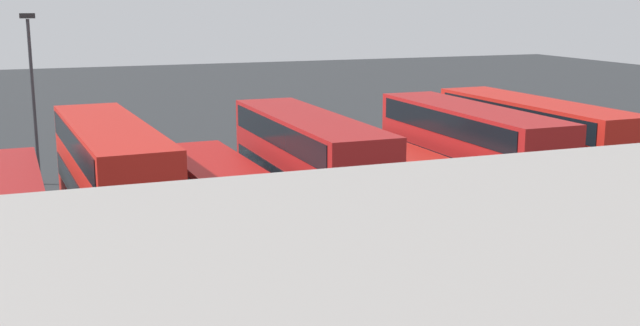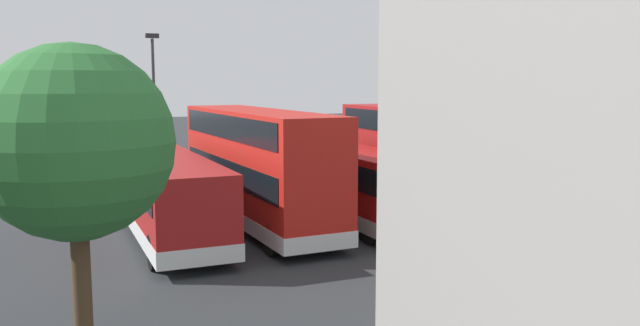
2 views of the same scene
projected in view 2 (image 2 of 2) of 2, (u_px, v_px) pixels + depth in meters
The scene contains 12 objects.
ground_plane at pixel (323, 178), 37.87m from camera, with size 140.00×140.00×0.00m, color #2D3033.
bus_double_decker_near_end at pixel (601, 146), 31.96m from camera, with size 2.92×11.49×4.55m.
bus_double_decker_second at pixel (554, 151), 29.86m from camera, with size 2.69×11.11×4.55m.
bus_single_deck_third at pixel (483, 169), 29.57m from camera, with size 2.64×11.52×2.95m.
bus_double_decker_fourth at pixel (424, 157), 27.21m from camera, with size 2.65×11.26×4.55m.
bus_single_deck_fifth at pixel (352, 182), 25.88m from camera, with size 2.85×10.19×2.95m.
bus_double_decker_sixth at pixel (257, 164), 25.06m from camera, with size 3.19×11.99×4.55m.
bus_single_deck_seventh at pixel (165, 192), 23.49m from camera, with size 2.80×11.57×2.95m.
car_hatchback_silver at pixel (253, 171), 35.45m from camera, with size 2.16×4.43×1.43m.
lamp_post_tall at pixel (154, 98), 34.57m from camera, with size 0.70×0.30×8.21m.
waste_bin_yellow at pixel (338, 161), 42.03m from camera, with size 0.60×0.60×0.95m, color #197F33.
tree_midright at pixel (75, 143), 12.04m from camera, with size 3.75×3.75×6.40m.
Camera 2 is at (14.46, 34.56, 5.66)m, focal length 35.85 mm.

